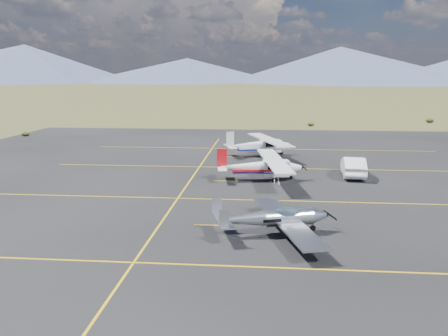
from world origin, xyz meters
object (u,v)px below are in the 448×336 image
(aircraft_cessna, at_px, (261,166))
(sedan, at_px, (353,166))
(aircraft_plain, at_px, (260,145))
(aircraft_low_wing, at_px, (275,218))

(aircraft_cessna, xyz_separation_m, sedan, (8.01, 2.28, -0.34))
(aircraft_plain, bearing_deg, sedan, -67.33)
(aircraft_low_wing, relative_size, aircraft_cessna, 0.82)
(aircraft_low_wing, bearing_deg, aircraft_plain, 76.64)
(aircraft_low_wing, height_order, aircraft_cessna, aircraft_cessna)
(aircraft_low_wing, bearing_deg, aircraft_cessna, 78.00)
(aircraft_cessna, xyz_separation_m, aircraft_plain, (-0.18, 11.39, 0.02))
(aircraft_cessna, bearing_deg, sedan, 8.10)
(aircraft_cessna, relative_size, aircraft_plain, 1.00)
(aircraft_cessna, bearing_deg, aircraft_plain, 83.08)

